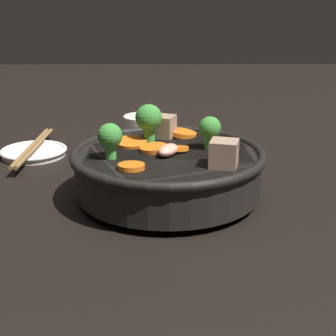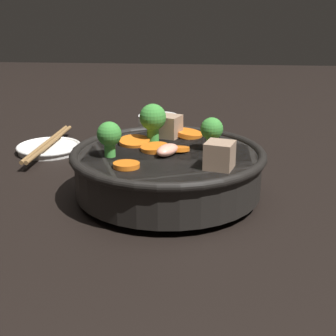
# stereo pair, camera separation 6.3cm
# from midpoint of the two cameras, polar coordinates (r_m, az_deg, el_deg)

# --- Properties ---
(ground_plane) EXTENTS (3.00, 3.00, 0.00)m
(ground_plane) POSITION_cam_midpoint_polar(r_m,az_deg,el_deg) (0.65, -2.80, -3.54)
(ground_plane) COLOR black
(stirfry_bowl) EXTENTS (0.26, 0.26, 0.12)m
(stirfry_bowl) POSITION_cam_midpoint_polar(r_m,az_deg,el_deg) (0.63, -2.87, 0.18)
(stirfry_bowl) COLOR black
(stirfry_bowl) RESTS_ON ground_plane
(side_saucer) EXTENTS (0.11, 0.11, 0.01)m
(side_saucer) POSITION_cam_midpoint_polar(r_m,az_deg,el_deg) (0.86, -18.09, 1.84)
(side_saucer) COLOR white
(side_saucer) RESTS_ON ground_plane
(tea_cup) EXTENTS (0.08, 0.08, 0.06)m
(tea_cup) POSITION_cam_midpoint_polar(r_m,az_deg,el_deg) (0.88, -5.01, 4.62)
(tea_cup) COLOR white
(tea_cup) RESTS_ON ground_plane
(chopsticks_pair) EXTENTS (0.02, 0.23, 0.01)m
(chopsticks_pair) POSITION_cam_midpoint_polar(r_m,az_deg,el_deg) (0.86, -18.15, 2.45)
(chopsticks_pair) COLOR olive
(chopsticks_pair) RESTS_ON side_saucer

